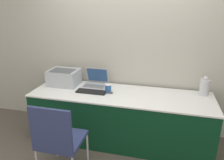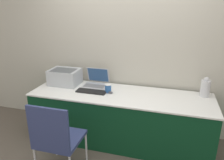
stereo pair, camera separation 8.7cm
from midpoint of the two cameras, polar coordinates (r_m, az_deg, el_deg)
ground_plane at (r=3.11m, az=1.10°, el=-18.84°), size 14.00×14.00×0.00m
wall_back at (r=3.30m, az=4.97°, el=8.39°), size 8.00×0.05×2.60m
table at (r=3.21m, az=2.90°, el=-9.67°), size 2.52×0.77×0.73m
printer at (r=3.45m, az=-11.50°, el=0.96°), size 0.45×0.35×0.24m
laptop_left at (r=3.34m, az=-3.47°, el=-0.53°), size 0.35×0.34×0.26m
external_keyboard at (r=3.11m, az=-4.65°, el=-3.01°), size 0.43×0.14×0.02m
coffee_cup at (r=3.08m, az=-0.22°, el=-2.15°), size 0.09×0.09×0.12m
mouse at (r=3.05m, az=0.42°, el=-3.30°), size 0.07×0.04×0.03m
metal_pitcher at (r=3.21m, az=23.92°, el=-1.85°), size 0.13×0.13×0.27m
chair at (r=2.57m, az=-13.41°, el=-14.09°), size 0.47×0.48×0.94m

